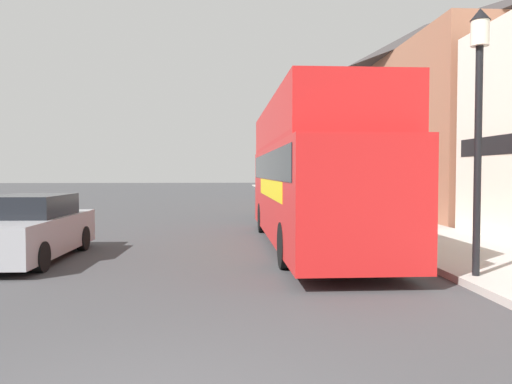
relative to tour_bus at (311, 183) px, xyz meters
name	(u,v)px	position (x,y,z in m)	size (l,w,h in m)	color
ground_plane	(209,213)	(-3.12, 11.22, -1.74)	(144.00, 144.00, 0.00)	#3D3D3F
sidewalk	(359,216)	(3.61, 8.22, -1.67)	(3.53, 108.00, 0.14)	#ADAAA3
brick_terrace_rear	(423,118)	(8.37, 12.85, 3.22)	(6.00, 19.31, 9.93)	#9E664C
tour_bus	(311,183)	(0.00, 0.00, 0.00)	(2.45, 10.63, 3.85)	red
parked_car_ahead_of_bus	(295,202)	(0.75, 8.33, -1.01)	(1.89, 4.53, 1.58)	black
parked_car_far_side	(30,230)	(-6.85, -1.80, -1.04)	(1.84, 4.60, 1.50)	#9E9EA3
lamp_post_nearest	(479,93)	(2.21, -4.78, 1.71)	(0.35, 0.35, 4.82)	black
lamp_post_second	(351,131)	(2.40, 5.04, 1.85)	(0.35, 0.35, 5.05)	black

